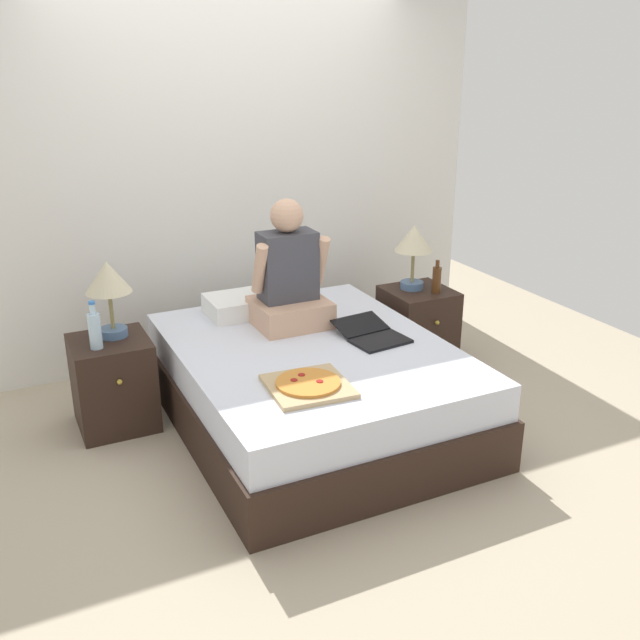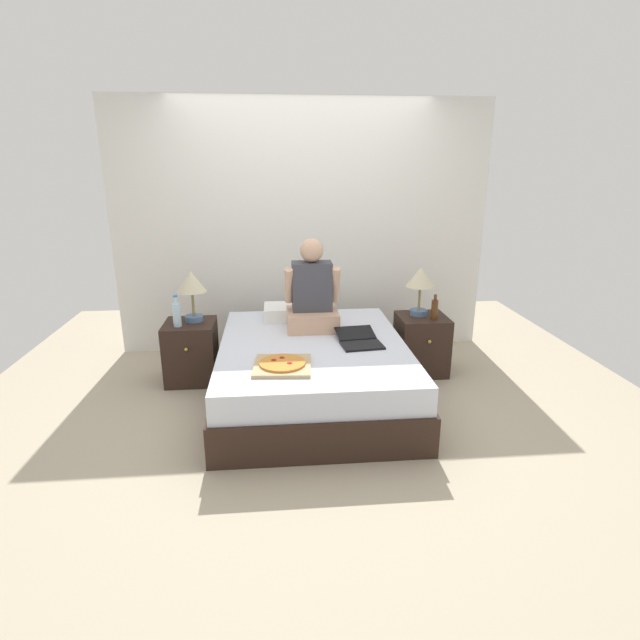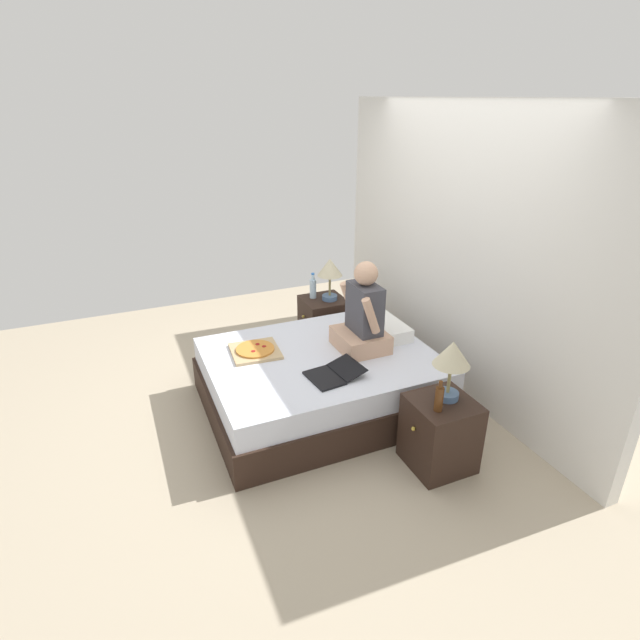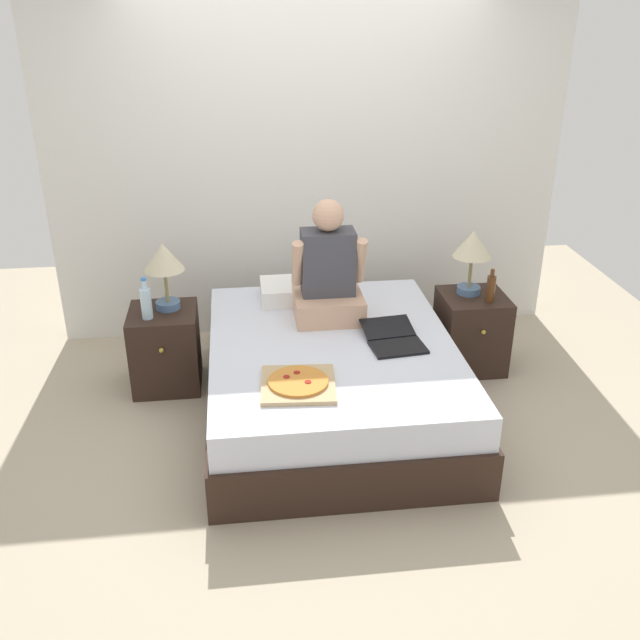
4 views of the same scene
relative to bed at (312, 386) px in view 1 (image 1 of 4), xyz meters
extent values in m
plane|color=tan|center=(0.00, 0.00, -0.25)|extent=(5.75, 5.75, 0.00)
cube|color=silver|center=(0.00, 1.32, 1.00)|extent=(3.75, 0.12, 2.50)
cube|color=black|center=(0.00, 0.00, -0.10)|extent=(1.52, 1.93, 0.29)
cube|color=silver|center=(0.00, 0.00, 0.15)|extent=(1.48, 1.87, 0.21)
cube|color=black|center=(-1.06, 0.49, 0.02)|extent=(0.44, 0.44, 0.54)
sphere|color=gold|center=(-1.06, 0.26, 0.13)|extent=(0.03, 0.03, 0.03)
cylinder|color=#4C6B93|center=(-1.02, 0.54, 0.32)|extent=(0.16, 0.16, 0.05)
cylinder|color=olive|center=(-1.02, 0.54, 0.46)|extent=(0.02, 0.02, 0.22)
cone|color=beige|center=(-1.02, 0.54, 0.66)|extent=(0.26, 0.26, 0.18)
cylinder|color=silver|center=(-1.14, 0.40, 0.40)|extent=(0.07, 0.07, 0.20)
cylinder|color=silver|center=(-1.14, 0.40, 0.53)|extent=(0.03, 0.03, 0.06)
cylinder|color=blue|center=(-1.14, 0.40, 0.56)|extent=(0.04, 0.04, 0.02)
cube|color=black|center=(1.06, 0.49, 0.02)|extent=(0.44, 0.44, 0.54)
sphere|color=gold|center=(1.06, 0.26, 0.13)|extent=(0.03, 0.03, 0.03)
cylinder|color=#4C6B93|center=(1.03, 0.54, 0.32)|extent=(0.16, 0.16, 0.05)
cylinder|color=olive|center=(1.03, 0.54, 0.46)|extent=(0.02, 0.02, 0.22)
cone|color=beige|center=(1.03, 0.54, 0.66)|extent=(0.26, 0.26, 0.18)
cylinder|color=#512D14|center=(1.13, 0.39, 0.39)|extent=(0.06, 0.06, 0.18)
cylinder|color=#512D14|center=(1.13, 0.39, 0.50)|extent=(0.03, 0.03, 0.05)
cube|color=white|center=(-0.14, 0.68, 0.32)|extent=(0.52, 0.34, 0.12)
cube|color=tan|center=(0.03, 0.37, 0.34)|extent=(0.44, 0.40, 0.16)
cube|color=#3F3F47|center=(0.03, 0.40, 0.63)|extent=(0.34, 0.20, 0.42)
sphere|color=tan|center=(0.03, 0.40, 0.94)|extent=(0.20, 0.20, 0.20)
cylinder|color=tan|center=(-0.17, 0.35, 0.65)|extent=(0.07, 0.18, 0.32)
cylinder|color=tan|center=(0.23, 0.35, 0.65)|extent=(0.07, 0.18, 0.32)
cube|color=black|center=(0.38, -0.13, 0.26)|extent=(0.34, 0.25, 0.02)
cube|color=black|center=(0.36, 0.08, 0.30)|extent=(0.33, 0.23, 0.06)
cube|color=tan|center=(-0.25, -0.49, 0.27)|extent=(0.43, 0.43, 0.02)
cylinder|color=#CC7F33|center=(-0.25, -0.49, 0.29)|extent=(0.33, 0.33, 0.02)
cylinder|color=maroon|center=(-0.31, -0.45, 0.30)|extent=(0.04, 0.04, 0.00)
cylinder|color=maroon|center=(-0.20, -0.52, 0.30)|extent=(0.04, 0.04, 0.00)
cylinder|color=maroon|center=(-0.25, -0.41, 0.30)|extent=(0.04, 0.04, 0.00)
camera|label=1|loc=(-1.61, -3.43, 1.85)|focal=40.00mm
camera|label=2|loc=(-0.29, -3.77, 1.63)|focal=28.00mm
camera|label=3|loc=(3.43, -1.47, 2.26)|focal=28.00mm
camera|label=4|loc=(-0.54, -3.82, 2.24)|focal=40.00mm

